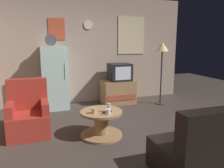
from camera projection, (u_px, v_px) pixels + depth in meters
name	position (u px, v px, depth m)	size (l,w,h in m)	color
ground_plane	(125.00, 136.00, 3.85)	(12.00, 12.00, 0.00)	#3D332D
wall_with_art	(91.00, 50.00, 5.86)	(5.20, 0.12, 2.75)	tan
fridge	(55.00, 78.00, 5.32)	(0.60, 0.62, 1.77)	silver
tv_stand	(118.00, 92.00, 5.83)	(0.84, 0.53, 0.61)	#9E754C
crt_tv	(120.00, 72.00, 5.74)	(0.54, 0.51, 0.44)	black
standing_lamp	(162.00, 52.00, 5.55)	(0.32, 0.32, 1.59)	#332D28
coffee_table	(101.00, 123.00, 3.82)	(0.72, 0.72, 0.45)	#9E754C
wine_glass	(109.00, 108.00, 3.70)	(0.05, 0.05, 0.15)	silver
mug_ceramic_white	(108.00, 112.00, 3.59)	(0.08, 0.08, 0.09)	silver
mug_ceramic_tan	(94.00, 111.00, 3.63)	(0.08, 0.08, 0.09)	tan
remote_control	(107.00, 112.00, 3.70)	(0.15, 0.04, 0.02)	black
armchair	(29.00, 116.00, 3.88)	(0.68, 0.68, 0.96)	#A52D23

